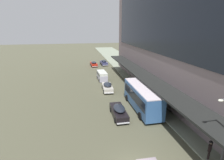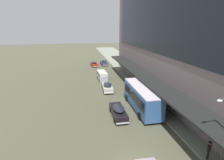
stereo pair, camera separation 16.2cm
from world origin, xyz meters
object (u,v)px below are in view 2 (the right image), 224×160
(transit_bus_kerbside_front, at_px, (142,97))
(sedan_far_back, at_px, (94,64))
(sedan_second_mid, at_px, (104,62))
(sedan_oncoming_front, at_px, (118,111))
(pedestrian_at_kerb, at_px, (209,149))
(vw_van, at_px, (102,75))
(sedan_lead_near, at_px, (107,87))

(transit_bus_kerbside_front, xyz_separation_m, sedan_far_back, (-3.84, 30.60, -1.23))
(sedan_second_mid, relative_size, sedan_oncoming_front, 0.95)
(transit_bus_kerbside_front, distance_m, sedan_second_mid, 31.49)
(transit_bus_kerbside_front, height_order, pedestrian_at_kerb, transit_bus_kerbside_front)
(transit_bus_kerbside_front, distance_m, pedestrian_at_kerb, 11.20)
(sedan_far_back, bearing_deg, transit_bus_kerbside_front, -82.84)
(sedan_far_back, xyz_separation_m, pedestrian_at_kerb, (6.01, -41.57, 0.47))
(vw_van, bearing_deg, pedestrian_at_kerb, -77.93)
(sedan_far_back, distance_m, pedestrian_at_kerb, 42.00)
(sedan_second_mid, xyz_separation_m, sedan_oncoming_front, (-3.20, -33.08, 0.01))
(transit_bus_kerbside_front, height_order, sedan_far_back, transit_bus_kerbside_front)
(transit_bus_kerbside_front, bearing_deg, pedestrian_at_kerb, -78.81)
(pedestrian_at_kerb, bearing_deg, sedan_lead_near, 106.40)
(transit_bus_kerbside_front, bearing_deg, sedan_far_back, 97.16)
(sedan_far_back, bearing_deg, pedestrian_at_kerb, -81.77)
(sedan_oncoming_front, xyz_separation_m, sedan_far_back, (-0.05, 32.21, -0.09))
(vw_van, xyz_separation_m, pedestrian_at_kerb, (5.68, -26.56, 0.08))
(sedan_far_back, distance_m, sedan_lead_near, 22.19)
(sedan_oncoming_front, bearing_deg, sedan_second_mid, 84.47)
(transit_bus_kerbside_front, distance_m, vw_van, 16.01)
(sedan_second_mid, xyz_separation_m, vw_van, (-2.92, -15.87, 0.30))
(transit_bus_kerbside_front, xyz_separation_m, pedestrian_at_kerb, (2.17, -10.96, -0.76))
(sedan_oncoming_front, xyz_separation_m, pedestrian_at_kerb, (5.96, -9.35, 0.37))
(sedan_oncoming_front, height_order, pedestrian_at_kerb, pedestrian_at_kerb)
(sedan_lead_near, height_order, pedestrian_at_kerb, pedestrian_at_kerb)
(transit_bus_kerbside_front, xyz_separation_m, vw_van, (-3.51, 15.59, -0.84))
(transit_bus_kerbside_front, relative_size, vw_van, 2.05)
(sedan_lead_near, bearing_deg, sedan_far_back, 90.80)
(sedan_lead_near, distance_m, pedestrian_at_kerb, 20.21)
(vw_van, bearing_deg, sedan_lead_near, -90.20)
(transit_bus_kerbside_front, height_order, sedan_second_mid, transit_bus_kerbside_front)
(vw_van, bearing_deg, sedan_oncoming_front, -90.95)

